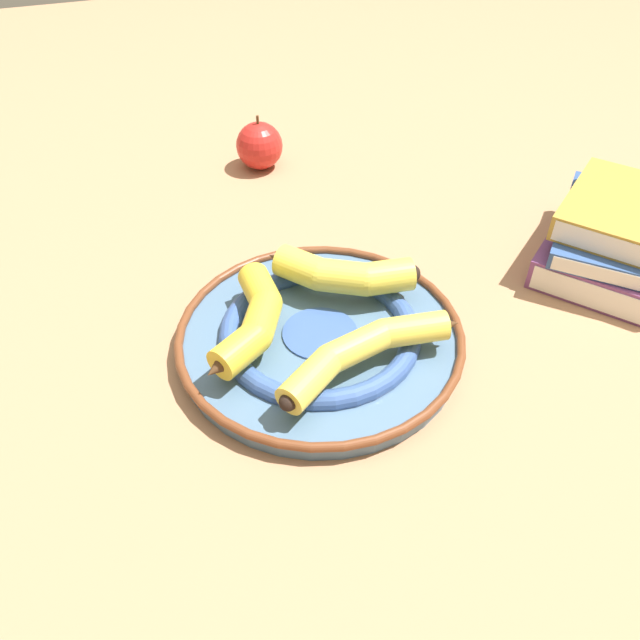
% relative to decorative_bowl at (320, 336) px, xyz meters
% --- Properties ---
extents(ground_plane, '(2.80, 2.80, 0.00)m').
position_rel_decorative_bowl_xyz_m(ground_plane, '(-0.03, -0.01, -0.02)').
color(ground_plane, '#A87A56').
extents(decorative_bowl, '(0.30, 0.30, 0.03)m').
position_rel_decorative_bowl_xyz_m(decorative_bowl, '(0.00, 0.00, 0.00)').
color(decorative_bowl, slate).
rests_on(decorative_bowl, ground_plane).
extents(banana_a, '(0.10, 0.15, 0.03)m').
position_rel_decorative_bowl_xyz_m(banana_a, '(-0.07, 0.01, 0.03)').
color(banana_a, yellow).
rests_on(banana_a, decorative_bowl).
extents(banana_b, '(0.16, 0.11, 0.04)m').
position_rel_decorative_bowl_xyz_m(banana_b, '(0.04, 0.05, 0.04)').
color(banana_b, yellow).
rests_on(banana_b, decorative_bowl).
extents(banana_c, '(0.20, 0.08, 0.03)m').
position_rel_decorative_bowl_xyz_m(banana_c, '(0.02, -0.06, 0.03)').
color(banana_c, yellow).
rests_on(banana_c, decorative_bowl).
extents(book_stack, '(0.24, 0.24, 0.09)m').
position_rel_decorative_bowl_xyz_m(book_stack, '(0.38, 0.02, 0.03)').
color(book_stack, '#753D70').
rests_on(book_stack, ground_plane).
extents(apple, '(0.07, 0.07, 0.08)m').
position_rel_decorative_bowl_xyz_m(apple, '(0.04, 0.40, 0.02)').
color(apple, red).
rests_on(apple, ground_plane).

